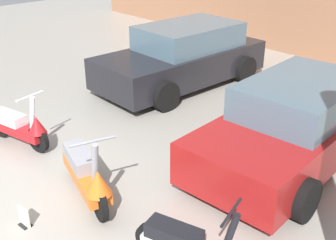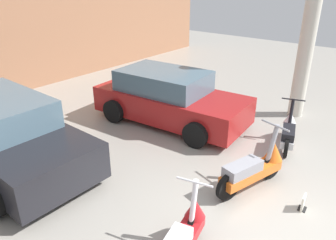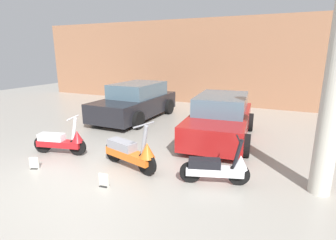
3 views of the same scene
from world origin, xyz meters
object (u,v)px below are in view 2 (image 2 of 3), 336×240
(scooter_front_left, at_px, (182,237))
(scooter_front_right, at_px, (254,168))
(support_column_side, at_px, (308,37))
(car_rear_left, at_px, (4,134))
(car_rear_center, at_px, (169,98))
(scooter_front_center, at_px, (288,131))
(placard_near_right_scooter, at_px, (303,203))

(scooter_front_left, bearing_deg, scooter_front_right, -14.07)
(scooter_front_right, distance_m, support_column_side, 4.07)
(car_rear_left, relative_size, car_rear_center, 1.02)
(car_rear_center, relative_size, support_column_side, 0.96)
(scooter_front_right, xyz_separation_m, car_rear_center, (1.26, 2.91, 0.22))
(scooter_front_right, distance_m, car_rear_center, 3.18)
(scooter_front_center, bearing_deg, placard_near_right_scooter, -170.67)
(scooter_front_center, relative_size, car_rear_center, 0.34)
(car_rear_left, height_order, support_column_side, support_column_side)
(support_column_side, bearing_deg, scooter_front_right, -171.36)
(placard_near_right_scooter, bearing_deg, scooter_front_center, 27.08)
(car_rear_left, distance_m, car_rear_center, 3.75)
(scooter_front_center, distance_m, car_rear_center, 2.89)
(car_rear_left, bearing_deg, scooter_front_left, 4.43)
(scooter_front_right, height_order, placard_near_right_scooter, scooter_front_right)
(car_rear_center, bearing_deg, placard_near_right_scooter, -24.31)
(scooter_front_center, bearing_deg, car_rear_left, 119.12)
(support_column_side, bearing_deg, scooter_front_left, -174.55)
(scooter_front_right, distance_m, car_rear_left, 4.67)
(car_rear_center, height_order, placard_near_right_scooter, car_rear_center)
(support_column_side, bearing_deg, scooter_front_center, -165.73)
(scooter_front_right, bearing_deg, scooter_front_left, -164.86)
(scooter_front_center, xyz_separation_m, car_rear_center, (-0.63, 2.80, 0.28))
(placard_near_right_scooter, relative_size, support_column_side, 0.06)
(car_rear_center, relative_size, placard_near_right_scooter, 15.02)
(car_rear_left, bearing_deg, support_column_side, 60.53)
(scooter_front_left, xyz_separation_m, car_rear_center, (3.31, 2.89, 0.27))
(scooter_front_center, distance_m, support_column_side, 2.50)
(scooter_front_left, distance_m, scooter_front_center, 3.95)
(scooter_front_left, xyz_separation_m, scooter_front_right, (2.05, -0.01, 0.04))
(support_column_side, bearing_deg, car_rear_left, 149.82)
(car_rear_left, height_order, placard_near_right_scooter, car_rear_left)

